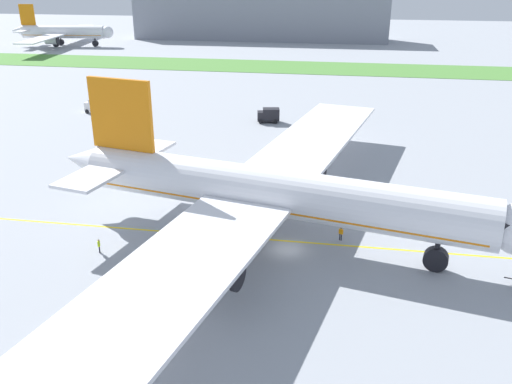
% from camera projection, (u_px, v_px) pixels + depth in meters
% --- Properties ---
extents(ground_plane, '(600.00, 600.00, 0.00)m').
position_uv_depth(ground_plane, '(287.00, 249.00, 63.83)').
color(ground_plane, '#9399A0').
rests_on(ground_plane, ground).
extents(apron_taxi_line, '(280.00, 0.36, 0.01)m').
position_uv_depth(apron_taxi_line, '(289.00, 241.00, 65.70)').
color(apron_taxi_line, yellow).
rests_on(apron_taxi_line, ground).
extents(grass_median_strip, '(320.00, 24.00, 0.10)m').
position_uv_depth(grass_median_strip, '(331.00, 68.00, 175.52)').
color(grass_median_strip, '#4C8438').
rests_on(grass_median_strip, ground).
extents(airliner_foreground, '(57.79, 93.56, 18.01)m').
position_uv_depth(airliner_foreground, '(268.00, 192.00, 63.90)').
color(airliner_foreground, white).
rests_on(airliner_foreground, ground).
extents(ground_crew_wingwalker_port, '(0.38, 0.57, 1.70)m').
position_uv_depth(ground_crew_wingwalker_port, '(99.00, 245.00, 62.72)').
color(ground_crew_wingwalker_port, black).
rests_on(ground_crew_wingwalker_port, ground).
extents(ground_crew_marshaller_front, '(0.56, 0.44, 1.75)m').
position_uv_depth(ground_crew_marshaller_front, '(341.00, 232.00, 65.52)').
color(ground_crew_marshaller_front, black).
rests_on(ground_crew_marshaller_front, ground).
extents(ground_crew_wingwalker_starboard, '(0.38, 0.54, 1.63)m').
position_uv_depth(ground_crew_wingwalker_starboard, '(257.00, 206.00, 72.73)').
color(ground_crew_wingwalker_starboard, black).
rests_on(ground_crew_wingwalker_starboard, ground).
extents(service_truck_baggage_loader, '(5.36, 3.29, 3.22)m').
position_uv_depth(service_truck_baggage_loader, '(96.00, 106.00, 121.85)').
color(service_truck_baggage_loader, white).
rests_on(service_truck_baggage_loader, ground).
extents(service_truck_fuel_bowser, '(4.91, 3.25, 2.97)m').
position_uv_depth(service_truck_fuel_bowser, '(269.00, 115.00, 114.75)').
color(service_truck_fuel_bowser, black).
rests_on(service_truck_fuel_bowser, ground).
extents(parked_airliner_far_left, '(42.30, 65.66, 16.32)m').
position_uv_depth(parked_airliner_far_left, '(62.00, 32.00, 221.37)').
color(parked_airliner_far_left, white).
rests_on(parked_airliner_far_left, ground).
extents(terminal_building, '(110.61, 20.00, 18.00)m').
position_uv_depth(terminal_building, '(261.00, 18.00, 240.73)').
color(terminal_building, gray).
rests_on(terminal_building, ground).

